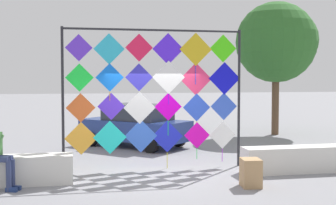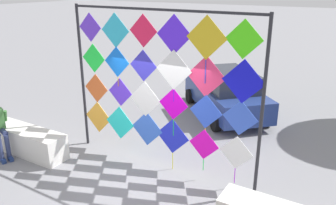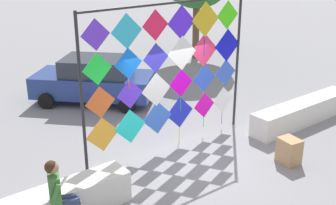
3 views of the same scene
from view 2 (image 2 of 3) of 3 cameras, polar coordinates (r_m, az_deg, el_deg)
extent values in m
plane|color=gray|center=(7.73, -5.28, -13.24)|extent=(120.00, 120.00, 0.00)
cube|color=silver|center=(10.10, -25.02, -4.85)|extent=(3.84, 0.62, 0.65)
cylinder|color=#232328|center=(9.06, -14.00, 3.96)|extent=(0.07, 0.07, 3.67)
cylinder|color=#232328|center=(6.73, 15.36, -1.52)|extent=(0.07, 0.07, 3.67)
cylinder|color=#232328|center=(7.29, -1.65, 15.17)|extent=(4.65, 0.12, 0.06)
cube|color=#F9A830|center=(9.07, -11.50, -2.40)|extent=(0.84, 0.02, 0.84)
cube|color=#21E4DA|center=(8.61, -7.97, -3.35)|extent=(0.86, 0.02, 0.86)
cube|color=blue|center=(8.17, -3.50, -4.37)|extent=(0.86, 0.02, 0.86)
cube|color=#1E28D1|center=(7.83, 0.77, -5.63)|extent=(0.85, 0.02, 0.85)
cylinder|color=yellow|center=(8.14, 0.78, -9.82)|extent=(0.02, 0.02, 0.47)
cube|color=#F00CBF|center=(7.47, 5.98, -6.95)|extent=(0.71, 0.02, 0.70)
cylinder|color=#16E543|center=(7.70, 5.88, -10.22)|extent=(0.02, 0.02, 0.28)
cube|color=white|center=(7.26, 11.26, -8.16)|extent=(0.74, 0.02, 0.74)
cylinder|color=#AE16E5|center=(7.54, 11.01, -11.82)|extent=(0.02, 0.02, 0.36)
cube|color=orange|center=(8.83, -11.81, 2.32)|extent=(0.75, 0.02, 0.75)
cube|color=#572FEA|center=(8.33, -7.92, 1.71)|extent=(0.70, 0.02, 0.70)
cube|color=white|center=(7.91, -3.81, 0.57)|extent=(0.84, 0.02, 0.84)
cube|color=#D805D2|center=(7.51, 0.89, -0.27)|extent=(0.73, 0.02, 0.73)
cylinder|color=#16E51D|center=(7.73, 0.91, -4.19)|extent=(0.02, 0.02, 0.40)
cube|color=blue|center=(7.20, 6.28, -1.54)|extent=(0.75, 0.02, 0.75)
cylinder|color=yellow|center=(7.39, 6.18, -5.00)|extent=(0.02, 0.02, 0.22)
cube|color=blue|center=(6.93, 11.87, -2.54)|extent=(0.74, 0.02, 0.74)
cube|color=#1DEB3F|center=(8.66, -12.24, 7.19)|extent=(0.71, 0.02, 0.71)
cube|color=#126CF5|center=(8.14, -8.48, 6.68)|extent=(0.72, 0.02, 0.72)
cylinder|color=orange|center=(8.26, -8.28, 3.46)|extent=(0.02, 0.02, 0.23)
cube|color=#3632CC|center=(7.69, -4.12, 6.12)|extent=(0.72, 0.02, 0.72)
cube|color=white|center=(7.28, 0.95, 5.41)|extent=(0.87, 0.02, 0.87)
cylinder|color=#3616E5|center=(7.44, 0.97, 1.16)|extent=(0.02, 0.02, 0.27)
cube|color=#F4346B|center=(6.98, 6.33, 4.30)|extent=(0.87, 0.02, 0.87)
cylinder|color=#16E5AA|center=(7.16, 6.20, -0.11)|extent=(0.02, 0.02, 0.28)
cube|color=#0F10CE|center=(6.68, 12.39, 3.41)|extent=(0.88, 0.02, 0.88)
cube|color=#5D30D9|center=(8.52, -12.81, 12.08)|extent=(0.68, 0.02, 0.68)
cube|color=#2BB7DA|center=(8.02, -8.77, 11.75)|extent=(0.79, 0.02, 0.79)
cube|color=#ED1B49|center=(7.56, -4.14, 11.79)|extent=(0.72, 0.02, 0.72)
cube|color=#4E21F7|center=(7.16, 1.01, 11.21)|extent=(0.83, 0.02, 0.83)
cylinder|color=#B9E516|center=(7.28, 1.02, 6.29)|extent=(0.02, 0.02, 0.43)
cube|color=gold|center=(6.80, 6.41, 10.64)|extent=(0.88, 0.02, 0.88)
cylinder|color=blue|center=(6.94, 6.23, 5.11)|extent=(0.02, 0.02, 0.48)
cube|color=#43E112|center=(6.52, 12.50, 10.22)|extent=(0.74, 0.02, 0.74)
cylinder|color=navy|center=(9.32, -26.05, -7.00)|extent=(0.11, 0.11, 0.65)
cube|color=navy|center=(9.39, -25.70, -8.68)|extent=(0.26, 0.18, 0.09)
cylinder|color=navy|center=(9.35, -25.04, -6.76)|extent=(0.11, 0.11, 0.65)
cylinder|color=navy|center=(9.38, -25.64, -4.40)|extent=(0.38, 0.25, 0.13)
cube|color=navy|center=(9.42, -24.70, -8.44)|extent=(0.26, 0.18, 0.09)
cylinder|color=#3D7538|center=(9.43, -25.39, -2.00)|extent=(0.19, 0.14, 0.31)
cube|color=navy|center=(11.47, 9.50, 1.00)|extent=(3.82, 3.86, 0.68)
cube|color=#282D38|center=(11.18, 9.94, 3.76)|extent=(2.51, 2.53, 0.54)
cylinder|color=black|center=(12.46, 3.67, 1.08)|extent=(0.50, 0.50, 0.51)
cylinder|color=black|center=(13.01, 10.55, 1.59)|extent=(0.50, 0.50, 0.51)
cylinder|color=black|center=(10.17, 7.94, -3.38)|extent=(0.50, 0.50, 0.51)
cylinder|color=black|center=(10.85, 16.00, -2.50)|extent=(0.50, 0.50, 0.51)
camera|label=1|loc=(8.52, -98.48, -15.65)|focal=49.79mm
camera|label=3|loc=(10.10, -71.63, 11.34)|focal=45.73mm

